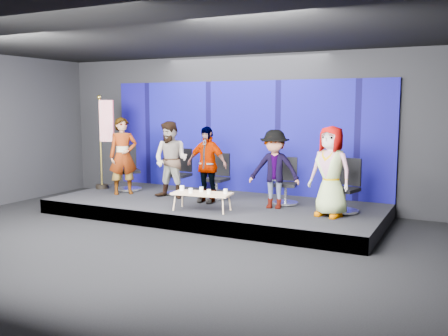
{
  "coord_description": "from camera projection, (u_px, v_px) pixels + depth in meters",
  "views": [
    {
      "loc": [
        4.85,
        -6.77,
        2.37
      ],
      "look_at": [
        0.28,
        2.4,
        1.05
      ],
      "focal_mm": 40.0,
      "sensor_mm": 36.0,
      "label": 1
    }
  ],
  "objects": [
    {
      "name": "mug_b",
      "position": [
        191.0,
        191.0,
        9.64
      ],
      "size": [
        0.08,
        0.08,
        0.1
      ],
      "primitive_type": "cylinder",
      "color": "white",
      "rests_on": "coffee_table"
    },
    {
      "name": "panelist_d",
      "position": [
        274.0,
        169.0,
        9.88
      ],
      "size": [
        1.09,
        0.74,
        1.57
      ],
      "primitive_type": "imported",
      "rotation": [
        0.0,
        0.0,
        0.17
      ],
      "color": "black",
      "rests_on": "riser"
    },
    {
      "name": "flag_stand",
      "position": [
        105.0,
        140.0,
        12.09
      ],
      "size": [
        0.52,
        0.3,
        2.28
      ],
      "rotation": [
        0.0,
        0.0,
        0.18
      ],
      "color": "black",
      "rests_on": "riser"
    },
    {
      "name": "chair_e",
      "position": [
        346.0,
        195.0,
        9.55
      ],
      "size": [
        0.71,
        0.71,
        1.03
      ],
      "rotation": [
        0.0,
        0.0,
        -0.26
      ],
      "color": "silver",
      "rests_on": "riser"
    },
    {
      "name": "panelist_c",
      "position": [
        207.0,
        165.0,
        10.47
      ],
      "size": [
        0.96,
        0.44,
        1.61
      ],
      "primitive_type": "imported",
      "rotation": [
        0.0,
        0.0,
        -0.05
      ],
      "color": "black",
      "rests_on": "riser"
    },
    {
      "name": "chair_d",
      "position": [
        286.0,
        189.0,
        10.34
      ],
      "size": [
        0.63,
        0.63,
        0.97
      ],
      "rotation": [
        0.0,
        0.0,
        0.17
      ],
      "color": "silver",
      "rests_on": "riser"
    },
    {
      "name": "mug_d",
      "position": [
        209.0,
        192.0,
        9.54
      ],
      "size": [
        0.07,
        0.07,
        0.09
      ],
      "primitive_type": "cylinder",
      "color": "white",
      "rests_on": "coffee_table"
    },
    {
      "name": "chair_b",
      "position": [
        180.0,
        179.0,
        11.45
      ],
      "size": [
        0.6,
        0.6,
        1.05
      ],
      "rotation": [
        0.0,
        0.0,
        0.02
      ],
      "color": "silver",
      "rests_on": "riser"
    },
    {
      "name": "chair_a",
      "position": [
        129.0,
        175.0,
        12.0
      ],
      "size": [
        0.87,
        0.87,
        1.09
      ],
      "rotation": [
        0.0,
        0.0,
        0.8
      ],
      "color": "silver",
      "rests_on": "riser"
    },
    {
      "name": "panelist_a",
      "position": [
        123.0,
        156.0,
        11.44
      ],
      "size": [
        0.75,
        0.76,
        1.76
      ],
      "primitive_type": "imported",
      "rotation": [
        0.0,
        0.0,
        0.8
      ],
      "color": "black",
      "rests_on": "riser"
    },
    {
      "name": "backdrop",
      "position": [
        243.0,
        137.0,
        11.76
      ],
      "size": [
        7.0,
        0.08,
        2.6
      ],
      "primitive_type": "cube",
      "color": "#0C0757",
      "rests_on": "riser"
    },
    {
      "name": "chair_c",
      "position": [
        218.0,
        184.0,
        10.97
      ],
      "size": [
        0.59,
        0.59,
        0.99
      ],
      "rotation": [
        0.0,
        0.0,
        -0.05
      ],
      "color": "silver",
      "rests_on": "riser"
    },
    {
      "name": "coffee_table",
      "position": [
        202.0,
        194.0,
        9.7
      ],
      "size": [
        1.2,
        0.62,
        0.35
      ],
      "rotation": [
        0.0,
        0.0,
        0.12
      ],
      "color": "tan",
      "rests_on": "riser"
    },
    {
      "name": "mug_c",
      "position": [
        201.0,
        189.0,
        9.79
      ],
      "size": [
        0.08,
        0.08,
        0.09
      ],
      "primitive_type": "cylinder",
      "color": "white",
      "rests_on": "coffee_table"
    },
    {
      "name": "ground",
      "position": [
        146.0,
        244.0,
        8.46
      ],
      "size": [
        10.0,
        10.0,
        0.0
      ],
      "primitive_type": "plane",
      "color": "black",
      "rests_on": "ground"
    },
    {
      "name": "panelist_e",
      "position": [
        331.0,
        171.0,
        9.15
      ],
      "size": [
        0.93,
        0.72,
        1.67
      ],
      "primitive_type": "imported",
      "rotation": [
        0.0,
        0.0,
        -0.26
      ],
      "color": "black",
      "rests_on": "riser"
    },
    {
      "name": "room_walls",
      "position": [
        143.0,
        100.0,
        8.15
      ],
      "size": [
        10.02,
        8.02,
        3.51
      ],
      "color": "black",
      "rests_on": "ground"
    },
    {
      "name": "riser",
      "position": [
        214.0,
        208.0,
        10.66
      ],
      "size": [
        7.0,
        3.0,
        0.3
      ],
      "primitive_type": "cube",
      "color": "black",
      "rests_on": "ground"
    },
    {
      "name": "mug_e",
      "position": [
        225.0,
        191.0,
        9.58
      ],
      "size": [
        0.08,
        0.08,
        0.09
      ],
      "primitive_type": "cylinder",
      "color": "white",
      "rests_on": "coffee_table"
    },
    {
      "name": "mug_a",
      "position": [
        182.0,
        188.0,
        9.9
      ],
      "size": [
        0.09,
        0.09,
        0.11
      ],
      "primitive_type": "cylinder",
      "color": "white",
      "rests_on": "coffee_table"
    },
    {
      "name": "panelist_b",
      "position": [
        171.0,
        160.0,
        10.9
      ],
      "size": [
        0.84,
        0.66,
        1.7
      ],
      "primitive_type": "imported",
      "rotation": [
        0.0,
        0.0,
        0.02
      ],
      "color": "black",
      "rests_on": "riser"
    }
  ]
}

